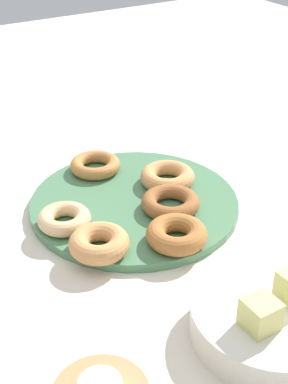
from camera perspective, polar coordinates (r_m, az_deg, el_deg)
ground_plane at (r=0.89m, az=-1.01°, el=-1.56°), size 2.40×2.40×0.00m
donut_plate at (r=0.89m, az=-1.01°, el=-1.18°), size 0.33×0.33×0.01m
donut_0 at (r=0.86m, az=2.75°, el=-1.10°), size 0.13×0.13×0.02m
donut_1 at (r=0.92m, az=2.44°, el=1.59°), size 0.12×0.12×0.03m
donut_2 at (r=0.83m, az=-8.24°, el=-2.76°), size 0.11×0.11×0.02m
donut_3 at (r=0.97m, az=-5.06°, el=2.79°), size 0.11×0.11×0.02m
donut_4 at (r=0.77m, az=-4.66°, el=-5.28°), size 0.09×0.09×0.03m
donut_5 at (r=0.78m, az=3.39°, el=-4.38°), size 0.12×0.12×0.03m
fruit_bowl at (r=0.68m, az=12.89°, el=-12.83°), size 0.19×0.19×0.04m
melon_chunk_right at (r=0.63m, az=11.94°, el=-12.25°), size 0.04×0.04×0.04m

